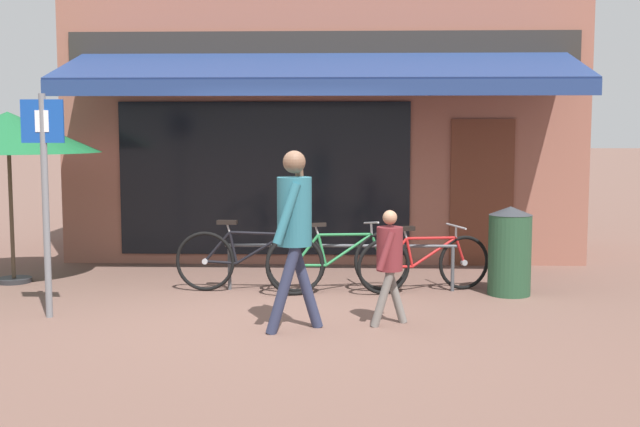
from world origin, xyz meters
TOP-DOWN VIEW (x-y plane):
  - ground_plane at (0.00, 0.00)m, footprint 160.00×160.00m
  - shop_front at (0.39, 4.66)m, footprint 7.61×4.65m
  - bike_rack_rail at (0.67, 1.30)m, footprint 2.81×0.04m
  - bicycle_black at (-0.42, 1.18)m, footprint 1.83×0.52m
  - bicycle_green at (0.65, 1.18)m, footprint 1.76×0.77m
  - bicycle_red at (1.67, 1.23)m, footprint 1.64×0.67m
  - pedestrian_adult at (0.24, -0.68)m, footprint 0.56×0.62m
  - pedestrian_child at (1.17, -0.42)m, footprint 0.39×0.46m
  - litter_bin at (2.67, 1.10)m, footprint 0.51×0.51m
  - parking_sign at (-2.36, -0.22)m, footprint 0.44×0.07m
  - cafe_parasol at (-3.52, 1.66)m, footprint 2.29×2.29m

SIDE VIEW (x-z plane):
  - ground_plane at x=0.00m, z-range 0.00..0.00m
  - bicycle_red at x=1.67m, z-range -0.04..0.77m
  - bicycle_green at x=0.65m, z-range -0.05..0.82m
  - bicycle_black at x=-0.42m, z-range -0.04..0.82m
  - bike_rack_rail at x=0.67m, z-range 0.18..0.75m
  - litter_bin at x=2.67m, z-range 0.00..1.06m
  - pedestrian_child at x=1.17m, z-range 0.12..1.29m
  - pedestrian_adult at x=0.24m, z-range 0.21..1.97m
  - parking_sign at x=-2.36m, z-range 0.26..2.58m
  - cafe_parasol at x=-3.52m, z-range 0.82..3.00m
  - shop_front at x=0.39m, z-range -0.01..5.82m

